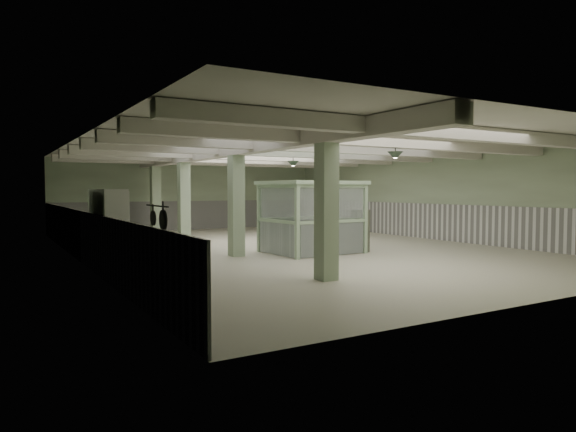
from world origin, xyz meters
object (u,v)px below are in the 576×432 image
prep_counter (121,258)px  walkin_cooler (109,232)px  guard_booth (312,203)px  filing_cabinet (360,230)px

prep_counter → walkin_cooler: walkin_cooler is taller
walkin_cooler → guard_booth: bearing=6.2°
prep_counter → filing_cabinet: (8.17, 1.10, 0.25)m
walkin_cooler → guard_booth: size_ratio=0.72×
prep_counter → walkin_cooler: (-0.08, 0.92, 0.56)m
prep_counter → guard_booth: guard_booth is taller
prep_counter → filing_cabinet: size_ratio=3.67×
walkin_cooler → guard_booth: 6.73m
walkin_cooler → filing_cabinet: bearing=1.2°
walkin_cooler → filing_cabinet: walkin_cooler is taller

